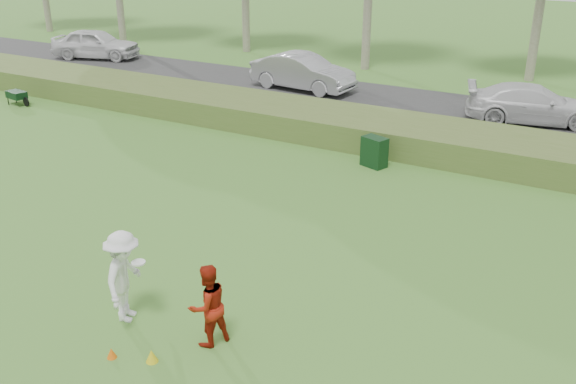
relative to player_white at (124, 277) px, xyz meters
The scene contains 12 objects.
ground 1.53m from the player_white, 19.97° to the left, with size 120.00×120.00×0.00m, color #397226.
reed_strip 12.47m from the player_white, 84.76° to the left, with size 80.00×3.00×0.90m, color #466126.
park_road 17.47m from the player_white, 86.26° to the left, with size 80.00×6.00×0.06m, color #2D2D2D.
player_white is the anchor object (origin of this frame).
player_red 1.87m from the player_white, ahead, with size 0.78×0.61×1.62m, color #9D1E0D.
cone_orange 1.51m from the player_white, 61.79° to the right, with size 0.18×0.18×0.20m, color orange.
cone_yellow 1.74m from the player_white, 32.79° to the right, with size 0.22×0.22×0.25m, color yellow.
utility_cabinet 10.29m from the player_white, 84.36° to the left, with size 0.77×0.48×0.97m, color black.
wheelbarrow 17.79m from the player_white, 146.97° to the left, with size 1.21×0.69×0.59m.
car_left 26.36m from the player_white, 135.85° to the left, with size 1.92×4.76×1.62m, color silver.
car_mid 18.60m from the player_white, 107.38° to the left, with size 1.69×4.86×1.60m, color silver.
car_right 18.06m from the player_white, 75.53° to the left, with size 2.00×4.93×1.43m, color silver.
Camera 1 is at (6.82, -8.20, 7.28)m, focal length 40.00 mm.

